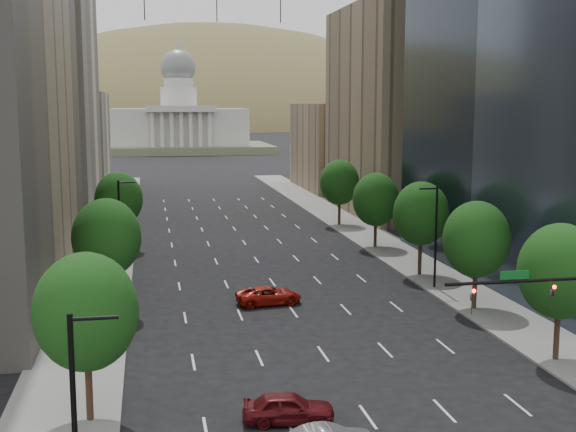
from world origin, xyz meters
TOP-DOWN VIEW (x-y plane):
  - sidewalk_left at (-15.50, 60.00)m, footprint 6.00×200.00m
  - sidewalk_right at (15.50, 60.00)m, footprint 6.00×200.00m
  - midrise_cream_left at (-25.00, 103.00)m, footprint 14.00×30.00m
  - filler_left at (-25.00, 136.00)m, footprint 14.00×26.00m
  - parking_tan_right at (25.00, 100.00)m, footprint 14.00×30.00m
  - filler_right at (25.00, 133.00)m, footprint 14.00×26.00m
  - tree_right_1 at (14.00, 36.00)m, footprint 5.20×5.20m
  - tree_right_2 at (14.00, 48.00)m, footprint 5.20×5.20m
  - tree_right_3 at (14.00, 60.00)m, footprint 5.20×5.20m
  - tree_right_4 at (14.00, 74.00)m, footprint 5.20×5.20m
  - tree_right_5 at (14.00, 90.00)m, footprint 5.20×5.20m
  - tree_left_0 at (-14.00, 32.00)m, footprint 5.20×5.20m
  - tree_left_1 at (-14.00, 52.00)m, footprint 5.20×5.20m
  - tree_left_2 at (-14.00, 78.00)m, footprint 5.20×5.20m
  - streetlight_rn at (13.44, 55.00)m, footprint 1.70×0.20m
  - streetlight_ls at (-13.44, 20.00)m, footprint 1.70×0.20m
  - streetlight_ln at (-13.44, 65.00)m, footprint 1.70×0.20m
  - traffic_signal at (10.53, 30.00)m, footprint 9.12×0.40m
  - capitol at (0.00, 249.71)m, footprint 60.00×40.00m
  - foothills at (34.67, 599.39)m, footprint 720.00×413.00m
  - car_maroon at (-4.15, 30.06)m, footprint 4.85×2.47m
  - car_red_far at (-1.50, 52.66)m, footprint 5.51×3.04m

SIDE VIEW (x-z plane):
  - foothills at x=34.67m, z-range -169.28..93.72m
  - sidewalk_left at x=-15.50m, z-range 0.00..0.15m
  - sidewalk_right at x=15.50m, z-range 0.00..0.15m
  - car_red_far at x=-1.50m, z-range 0.00..1.46m
  - car_maroon at x=-4.15m, z-range 0.00..1.58m
  - streetlight_rn at x=13.44m, z-range 0.34..9.34m
  - streetlight_ls at x=-13.44m, z-range 0.34..9.34m
  - streetlight_ln at x=-13.44m, z-range 0.34..9.34m
  - traffic_signal at x=10.53m, z-range 1.49..8.86m
  - tree_right_4 at x=14.00m, z-range 1.23..9.69m
  - tree_right_2 at x=14.00m, z-range 1.30..9.91m
  - tree_left_2 at x=-14.00m, z-range 1.34..10.02m
  - tree_right_1 at x=14.00m, z-range 1.37..10.12m
  - tree_right_5 at x=14.00m, z-range 1.37..10.12m
  - tree_left_0 at x=-14.00m, z-range 1.37..10.12m
  - tree_right_3 at x=14.00m, z-range 1.44..10.34m
  - tree_left_1 at x=-14.00m, z-range 1.48..10.45m
  - filler_right at x=25.00m, z-range 0.00..16.00m
  - capitol at x=0.00m, z-range -9.02..26.18m
  - filler_left at x=-25.00m, z-range 0.00..18.00m
  - parking_tan_right at x=25.00m, z-range 0.00..30.00m
  - midrise_cream_left at x=-25.00m, z-range 0.00..35.00m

